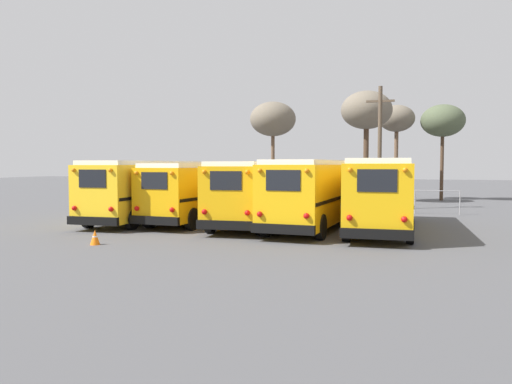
% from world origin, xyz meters
% --- Properties ---
extents(ground_plane, '(160.00, 160.00, 0.00)m').
position_xyz_m(ground_plane, '(0.00, 0.00, 0.00)').
color(ground_plane, '#4C4C4F').
extents(school_bus_0, '(2.78, 10.98, 3.12)m').
position_xyz_m(school_bus_0, '(-5.99, 0.37, 1.70)').
color(school_bus_0, yellow).
rests_on(school_bus_0, ground).
extents(school_bus_1, '(2.96, 9.79, 3.00)m').
position_xyz_m(school_bus_1, '(-2.99, 0.50, 1.64)').
color(school_bus_1, '#E5A00C').
rests_on(school_bus_1, ground).
extents(school_bus_2, '(2.97, 9.66, 3.07)m').
position_xyz_m(school_bus_2, '(0.00, -0.25, 1.68)').
color(school_bus_2, '#E5A00C').
rests_on(school_bus_2, ground).
extents(school_bus_3, '(3.03, 9.77, 3.14)m').
position_xyz_m(school_bus_3, '(2.99, -0.64, 1.71)').
color(school_bus_3, '#EAAA0F').
rests_on(school_bus_3, ground).
extents(school_bus_4, '(2.86, 10.39, 3.18)m').
position_xyz_m(school_bus_4, '(5.99, -0.42, 1.72)').
color(school_bus_4, '#EAAA0F').
rests_on(school_bus_4, ground).
extents(utility_pole, '(1.80, 0.26, 8.02)m').
position_xyz_m(utility_pole, '(5.25, 10.15, 4.19)').
color(utility_pole, brown).
rests_on(utility_pole, ground).
extents(bare_tree_0, '(2.95, 2.95, 7.87)m').
position_xyz_m(bare_tree_0, '(5.99, 19.85, 6.65)').
color(bare_tree_0, brown).
rests_on(bare_tree_0, ground).
extents(bare_tree_1, '(3.89, 3.89, 8.58)m').
position_xyz_m(bare_tree_1, '(3.87, 15.90, 7.03)').
color(bare_tree_1, '#473323').
rests_on(bare_tree_1, ground).
extents(bare_tree_2, '(3.50, 3.50, 7.83)m').
position_xyz_m(bare_tree_2, '(9.61, 20.17, 6.47)').
color(bare_tree_2, '#473323').
rests_on(bare_tree_2, ground).
extents(bare_tree_3, '(3.60, 3.60, 7.87)m').
position_xyz_m(bare_tree_3, '(-3.24, 14.69, 6.47)').
color(bare_tree_3, brown).
rests_on(bare_tree_3, ground).
extents(fence_line, '(20.03, 0.06, 1.42)m').
position_xyz_m(fence_line, '(0.00, 7.82, 0.99)').
color(fence_line, '#939399').
rests_on(fence_line, ground).
extents(traffic_cone, '(0.36, 0.36, 0.55)m').
position_xyz_m(traffic_cone, '(-3.78, -7.80, 0.28)').
color(traffic_cone, orange).
rests_on(traffic_cone, ground).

